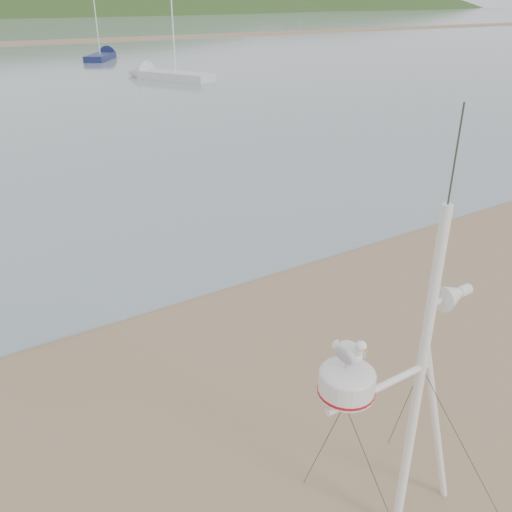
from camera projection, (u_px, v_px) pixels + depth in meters
mast_rig at (407, 457)px, 5.14m from camera, size 1.92×2.05×4.34m
sailboat_white_near at (154, 74)px, 36.85m from camera, size 4.59×7.12×7.02m
sailboat_blue_far at (105, 55)px, 48.94m from camera, size 4.91×6.17×6.39m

